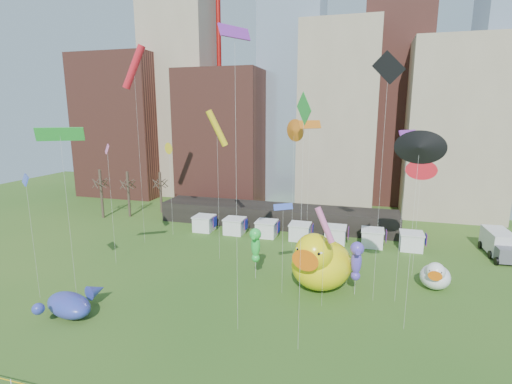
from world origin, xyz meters
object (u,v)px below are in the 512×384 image
(small_duck, at_px, (435,276))
(seahorse_purple, at_px, (356,258))
(whale_inflatable, at_px, (71,304))
(box_truck, at_px, (499,244))
(seahorse_green, at_px, (255,242))
(big_duck, at_px, (320,262))

(small_duck, bearing_deg, seahorse_purple, -144.32)
(small_duck, xyz_separation_m, whale_inflatable, (-32.63, -14.90, -0.40))
(seahorse_purple, relative_size, box_truck, 0.75)
(seahorse_green, distance_m, whale_inflatable, 18.75)
(seahorse_purple, bearing_deg, small_duck, 18.24)
(seahorse_green, relative_size, box_truck, 0.78)
(big_duck, relative_size, seahorse_green, 1.57)
(seahorse_green, bearing_deg, box_truck, 24.02)
(big_duck, height_order, seahorse_green, big_duck)
(whale_inflatable, height_order, box_truck, box_truck)
(big_duck, bearing_deg, whale_inflatable, -136.14)
(small_duck, xyz_separation_m, box_truck, (9.39, 12.62, 0.14))
(big_duck, height_order, whale_inflatable, big_duck)
(seahorse_green, distance_m, box_truck, 32.12)
(small_duck, distance_m, seahorse_purple, 9.13)
(big_duck, xyz_separation_m, seahorse_purple, (3.61, -0.43, 0.98))
(small_duck, bearing_deg, whale_inflatable, -144.89)
(big_duck, height_order, box_truck, big_duck)
(seahorse_purple, distance_m, whale_inflatable, 27.24)
(small_duck, height_order, box_truck, small_duck)
(seahorse_green, xyz_separation_m, seahorse_purple, (10.72, -0.95, -0.26))
(big_duck, xyz_separation_m, seahorse_green, (-7.11, 0.53, 1.24))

